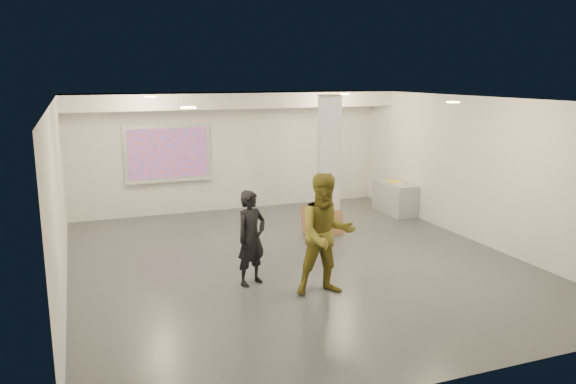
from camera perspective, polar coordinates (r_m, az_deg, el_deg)
name	(u,v)px	position (r m, az deg, el deg)	size (l,w,h in m)	color
floor	(296,261)	(10.58, 0.78, -7.06)	(8.00, 9.00, 0.01)	#383B3F
ceiling	(296,99)	(10.01, 0.83, 9.40)	(8.00, 9.00, 0.01)	silver
wall_back	(231,152)	(14.41, -5.83, 4.11)	(8.00, 0.01, 3.00)	silver
wall_front	(449,256)	(6.35, 16.04, -6.31)	(8.00, 0.01, 3.00)	silver
wall_left	(59,200)	(9.50, -22.24, -0.76)	(0.01, 9.00, 3.00)	silver
wall_right	(476,170)	(12.22, 18.53, 2.16)	(0.01, 9.00, 3.00)	silver
soffit_band	(236,100)	(13.76, -5.34, 9.28)	(8.00, 1.10, 0.36)	silver
downlight_nw	(150,97)	(11.90, -13.82, 9.36)	(0.22, 0.22, 0.02)	#FFFA81
downlight_ne	(345,94)	(13.19, 5.78, 9.86)	(0.22, 0.22, 0.02)	#FFFA81
downlight_sw	(188,108)	(7.95, -10.10, 8.43)	(0.22, 0.22, 0.02)	#FFFA81
downlight_se	(453,102)	(9.78, 16.41, 8.75)	(0.22, 0.22, 0.02)	#FFFA81
column	(329,164)	(12.40, 4.18, 2.88)	(0.52, 0.52, 3.00)	silver
projection_screen	(168,154)	(14.04, -12.11, 3.81)	(2.10, 0.13, 1.42)	silver
credenza	(395,198)	(14.35, 10.80, -0.57)	(0.56, 1.34, 0.78)	#96999B
papers_stack	(400,184)	(14.06, 11.26, 0.82)	(0.23, 0.29, 0.02)	silver
postit_pad	(395,182)	(14.29, 10.77, 1.05)	(0.25, 0.34, 0.03)	yellow
cardboard_back	(332,223)	(12.22, 4.54, -3.16)	(0.49, 0.04, 0.54)	brown
cardboard_front	(314,219)	(12.35, 2.67, -2.80)	(0.57, 0.06, 0.63)	brown
woman	(251,238)	(9.27, -3.75, -4.68)	(0.58, 0.38, 1.59)	black
man	(326,235)	(8.83, 3.90, -4.33)	(0.94, 0.73, 1.94)	olive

